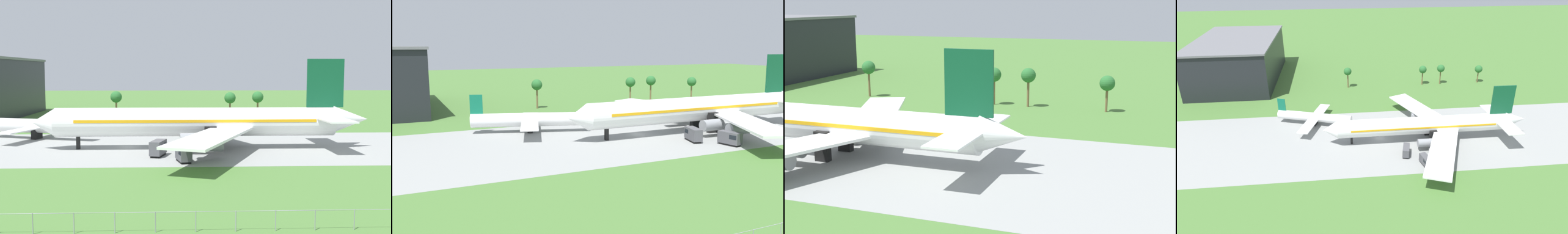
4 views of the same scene
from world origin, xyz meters
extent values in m
plane|color=#477233|center=(0.00, 0.00, 0.00)|extent=(600.00, 600.00, 0.00)
cube|color=gray|center=(0.00, 0.00, 0.01)|extent=(320.00, 44.00, 0.02)
cylinder|color=white|center=(14.21, -2.24, 5.52)|extent=(57.26, 5.88, 5.88)
cone|color=white|center=(-16.77, -2.24, 5.52)|extent=(4.70, 5.76, 5.76)
cone|color=white|center=(46.52, -2.24, 5.97)|extent=(7.35, 5.58, 5.58)
cube|color=#EFA314|center=(14.21, -2.24, 5.97)|extent=(48.67, 6.00, 0.59)
cube|color=#0F4C2D|center=(41.08, -2.24, 13.46)|extent=(7.64, 0.50, 9.99)
cube|color=white|center=(41.37, -2.24, 6.41)|extent=(5.29, 23.51, 0.30)
cube|color=white|center=(16.50, -17.51, 4.50)|extent=(18.53, 31.19, 0.44)
cube|color=white|center=(16.50, 13.04, 4.50)|extent=(18.53, 31.19, 0.44)
cylinder|color=gray|center=(13.63, -9.29, 2.77)|extent=(5.29, 2.65, 2.65)
cylinder|color=gray|center=(16.00, -15.17, 2.77)|extent=(5.29, 2.65, 2.65)
cylinder|color=gray|center=(13.63, 4.82, 2.77)|extent=(5.29, 2.65, 2.65)
cylinder|color=gray|center=(16.00, 10.70, 2.77)|extent=(5.29, 2.65, 2.65)
cube|color=black|center=(-9.84, -2.24, 2.47)|extent=(0.70, 0.90, 4.94)
cube|color=black|center=(17.08, -5.47, 2.47)|extent=(2.40, 1.20, 4.94)
cube|color=black|center=(17.08, 1.00, 2.47)|extent=(2.40, 1.20, 4.94)
cylinder|color=white|center=(-22.56, 13.40, 3.11)|extent=(27.52, 11.68, 3.27)
cube|color=white|center=(-22.56, 13.40, 2.78)|extent=(11.45, 25.07, 0.24)
cube|color=black|center=(-22.56, 13.40, 1.55)|extent=(2.05, 3.17, 3.11)
cube|color=black|center=(11.46, -17.53, 0.20)|extent=(2.63, 4.42, 0.40)
cube|color=#4C4C51|center=(11.46, -17.53, 1.63)|extent=(2.98, 5.17, 2.47)
cube|color=black|center=(11.74, -18.83, 2.00)|extent=(2.35, 2.09, 0.90)
cube|color=black|center=(6.79, -11.37, 0.20)|extent=(2.84, 4.76, 0.40)
cube|color=#4C4C51|center=(6.79, -11.37, 1.69)|extent=(3.22, 5.57, 2.59)
cube|color=black|center=(7.15, -9.97, 2.08)|extent=(2.43, 2.28, 0.90)
cylinder|color=gray|center=(-4.00, -55.00, 1.05)|extent=(0.10, 0.10, 2.10)
cylinder|color=gray|center=(0.00, -55.00, 1.05)|extent=(0.10, 0.10, 2.10)
cylinder|color=gray|center=(4.00, -55.00, 1.05)|extent=(0.10, 0.10, 2.10)
cylinder|color=gray|center=(8.00, -55.00, 1.05)|extent=(0.10, 0.10, 2.10)
cylinder|color=gray|center=(12.00, -55.00, 1.05)|extent=(0.10, 0.10, 2.10)
cylinder|color=gray|center=(16.00, -55.00, 1.05)|extent=(0.10, 0.10, 2.10)
cylinder|color=gray|center=(20.00, -55.00, 1.05)|extent=(0.10, 0.10, 2.10)
cylinder|color=gray|center=(24.00, -55.00, 1.05)|extent=(0.10, 0.10, 2.10)
cylinder|color=gray|center=(28.00, -55.00, 1.05)|extent=(0.10, 0.10, 2.10)
cylinder|color=gray|center=(0.00, -55.00, 2.06)|extent=(80.00, 0.06, 0.06)
cylinder|color=brown|center=(27.36, 51.10, 3.46)|extent=(0.56, 0.56, 6.93)
sphere|color=#28662D|center=(27.36, 51.10, 7.53)|extent=(3.60, 3.60, 3.60)
cylinder|color=brown|center=(-8.34, 51.10, 3.65)|extent=(0.56, 0.56, 7.30)
sphere|color=#28662D|center=(-8.34, 51.10, 7.90)|extent=(3.60, 3.60, 3.60)
cylinder|color=brown|center=(55.03, 51.10, 3.08)|extent=(0.56, 0.56, 6.16)
sphere|color=#28662D|center=(55.03, 51.10, 6.76)|extent=(3.60, 3.60, 3.60)
cylinder|color=brown|center=(36.15, 51.10, 3.58)|extent=(0.56, 0.56, 7.16)
sphere|color=#28662D|center=(36.15, 51.10, 7.76)|extent=(3.60, 3.60, 3.60)
camera|label=1|loc=(9.98, -102.36, 15.96)|focal=45.00mm
camera|label=2|loc=(-53.26, -86.22, 20.85)|focal=40.00mm
camera|label=3|loc=(69.48, -76.40, 25.09)|focal=50.00mm
camera|label=4|loc=(-14.51, -103.92, 58.43)|focal=32.00mm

